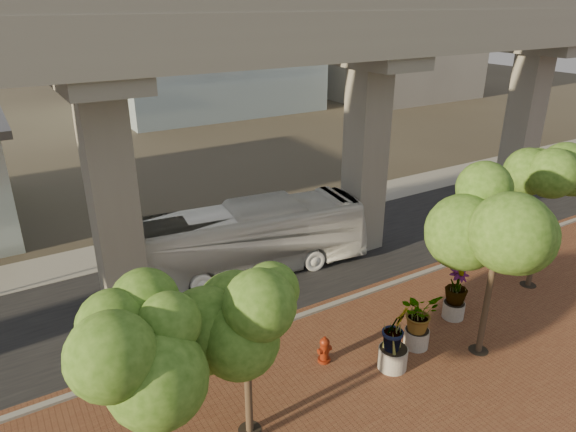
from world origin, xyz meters
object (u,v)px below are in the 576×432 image
transit_bus (242,241)px  fire_hydrant (324,349)px  planter_front (419,315)px  parked_car (530,171)px

transit_bus → fire_hydrant: bearing=-176.3°
fire_hydrant → planter_front: bearing=-17.2°
transit_bus → planter_front: (2.91, -8.31, -0.24)m
transit_bus → fire_hydrant: transit_bus is taller
transit_bus → fire_hydrant: 7.37m
parked_car → fire_hydrant: bearing=99.6°
parked_car → fire_hydrant: size_ratio=4.21×
parked_car → planter_front: 22.54m
parked_car → planter_front: (-20.30, -9.77, 0.70)m
parked_car → planter_front: bearing=105.1°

